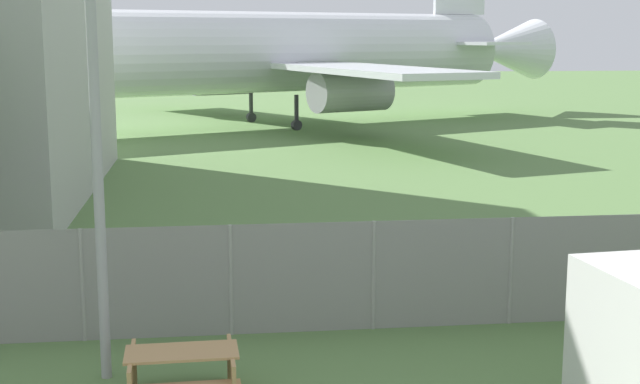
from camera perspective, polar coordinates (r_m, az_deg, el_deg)
The scene contains 4 objects.
perimeter_fence at distance 15.78m, azimuth -5.73°, elevation -5.64°, with size 56.07×0.07×1.99m.
airplane at distance 51.13m, azimuth -4.29°, elevation 8.84°, with size 41.39×33.17×13.35m.
picnic_bench_near_cabin at distance 13.27m, azimuth -8.81°, elevation -11.19°, with size 1.66×1.45×0.76m.
light_mast at distance 13.53m, azimuth -14.38°, elevation 9.10°, with size 0.44×0.44×8.43m.
Camera 1 is at (-0.31, -4.67, 5.26)m, focal length 50.00 mm.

